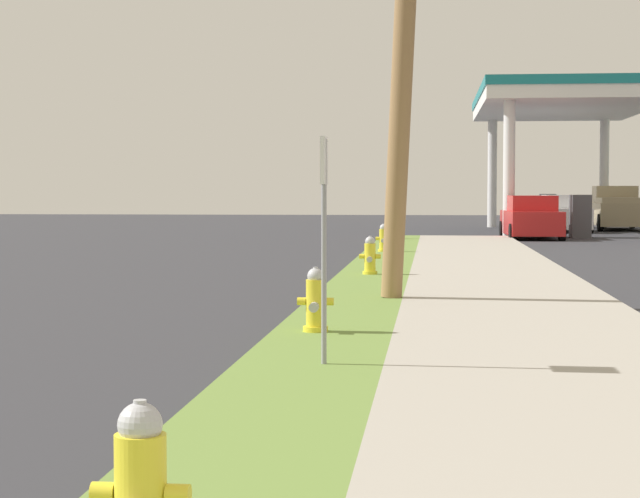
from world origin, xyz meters
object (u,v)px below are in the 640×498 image
Objects in this scene: fire_hydrant_second at (315,303)px; fire_hydrant_third at (370,258)px; street_sign_post at (324,202)px; truck_tan_at_forecourt at (617,209)px; car_white_by_far_pump at (563,215)px; fire_hydrant_fifth at (397,229)px; fire_hydrant_fourth at (383,239)px; car_red_by_near_pump at (531,219)px.

fire_hydrant_third is at bearing 89.18° from fire_hydrant_second.
street_sign_post is 0.39× the size of truck_tan_at_forecourt.
car_white_by_far_pump reaches higher than fire_hydrant_second.
car_white_by_far_pump is at bearing 75.74° from fire_hydrant_third.
fire_hydrant_fourth is at bearing -90.78° from fire_hydrant_fifth.
street_sign_post reaches higher than truck_tan_at_forecourt.
fire_hydrant_third is 27.27m from car_white_by_far_pump.
fire_hydrant_third is 8.15m from fire_hydrant_fourth.
fire_hydrant_third is 11.32m from street_sign_post.
fire_hydrant_second is 1.00× the size of fire_hydrant_fourth.
fire_hydrant_second is 1.00× the size of fire_hydrant_third.
fire_hydrant_second is 2.67m from street_sign_post.
fire_hydrant_fifth is 0.35× the size of street_sign_post.
car_red_by_near_pump reaches higher than fire_hydrant_third.
car_red_by_near_pump is at bearing -105.44° from car_white_by_far_pump.
street_sign_post is 0.46× the size of car_red_by_near_pump.
street_sign_post reaches higher than fire_hydrant_third.
fire_hydrant_third is 16.25m from fire_hydrant_fifth.
truck_tan_at_forecourt is (4.68, 10.10, 0.19)m from car_red_by_near_pump.
truck_tan_at_forecourt reaches higher than car_red_by_near_pump.
fire_hydrant_second and fire_hydrant_fourth have the same top height.
car_white_by_far_pump is at bearing 80.19° from street_sign_post.
car_white_by_far_pump is at bearing 56.60° from fire_hydrant_fifth.
street_sign_post is (0.33, -2.37, 1.19)m from fire_hydrant_second.
car_red_by_near_pump is (4.91, 28.31, 0.28)m from fire_hydrant_second.
street_sign_post is at bearing -89.59° from fire_hydrant_fifth.
fire_hydrant_fifth is (0.01, 16.25, 0.00)m from fire_hydrant_third.
truck_tan_at_forecourt reaches higher than fire_hydrant_fourth.
fire_hydrant_fourth is 8.10m from fire_hydrant_fifth.
car_white_by_far_pump reaches higher than fire_hydrant_fifth.
fire_hydrant_fifth is at bearing -125.45° from truck_tan_at_forecourt.
fire_hydrant_fifth is 27.53m from street_sign_post.
car_white_by_far_pump is (1.93, 7.00, 0.00)m from car_red_by_near_pump.
fire_hydrant_second is 0.35× the size of street_sign_post.
fire_hydrant_second is 39.59m from truck_tan_at_forecourt.
car_red_by_near_pump is (4.89, 11.28, 0.28)m from fire_hydrant_fourth.
car_white_by_far_pump is 4.14m from truck_tan_at_forecourt.
street_sign_post is at bearing -88.96° from fire_hydrant_third.
truck_tan_at_forecourt reaches higher than fire_hydrant_fifth.
car_white_by_far_pump is (6.51, 37.68, -0.91)m from street_sign_post.
car_white_by_far_pump is (6.72, 26.43, 0.28)m from fire_hydrant_third.
car_red_by_near_pump is at bearing -114.85° from truck_tan_at_forecourt.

